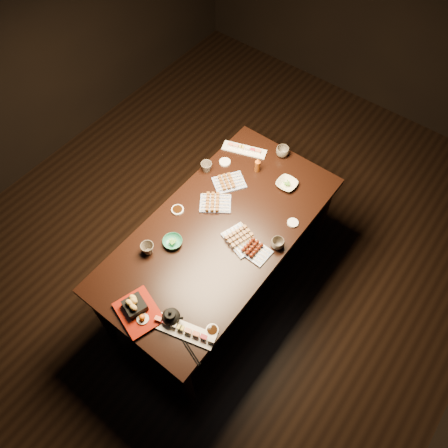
{
  "coord_description": "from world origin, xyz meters",
  "views": [
    {
      "loc": [
        1.14,
        -1.4,
        3.22
      ],
      "look_at": [
        0.16,
        -0.12,
        0.77
      ],
      "focal_mm": 35.0,
      "sensor_mm": 36.0,
      "label": 1
    }
  ],
  "objects_px": {
    "yakitori_plate_left": "(229,181)",
    "edamame_bowl_green": "(173,242)",
    "tempura_tray": "(138,310)",
    "teacup_near_left": "(148,249)",
    "sushi_platter_far": "(244,149)",
    "sushi_platter_near": "(185,330)",
    "teapot": "(171,316)",
    "yakitori_plate_center": "(215,202)",
    "dining_table": "(220,258)",
    "edamame_bowl_cream": "(287,184)",
    "teacup_far_left": "(206,167)",
    "condiment_bottle": "(257,165)",
    "teacup_mid_right": "(278,244)",
    "yakitori_plate_right": "(241,239)",
    "teacup_far_right": "(282,152)"
  },
  "relations": [
    {
      "from": "edamame_bowl_green",
      "to": "tempura_tray",
      "type": "distance_m",
      "value": 0.51
    },
    {
      "from": "yakitori_plate_center",
      "to": "teacup_mid_right",
      "type": "bearing_deg",
      "value": -37.59
    },
    {
      "from": "teacup_near_left",
      "to": "condiment_bottle",
      "type": "bearing_deg",
      "value": 80.89
    },
    {
      "from": "yakitori_plate_center",
      "to": "teacup_far_right",
      "type": "height_order",
      "value": "teacup_far_right"
    },
    {
      "from": "teacup_far_left",
      "to": "edamame_bowl_green",
      "type": "bearing_deg",
      "value": -70.62
    },
    {
      "from": "dining_table",
      "to": "edamame_bowl_cream",
      "type": "distance_m",
      "value": 0.73
    },
    {
      "from": "teacup_near_left",
      "to": "teacup_mid_right",
      "type": "distance_m",
      "value": 0.84
    },
    {
      "from": "tempura_tray",
      "to": "teapot",
      "type": "bearing_deg",
      "value": 44.6
    },
    {
      "from": "sushi_platter_far",
      "to": "teacup_far_right",
      "type": "distance_m",
      "value": 0.29
    },
    {
      "from": "yakitori_plate_right",
      "to": "edamame_bowl_cream",
      "type": "xyz_separation_m",
      "value": [
        -0.02,
        0.57,
        -0.01
      ]
    },
    {
      "from": "dining_table",
      "to": "tempura_tray",
      "type": "xyz_separation_m",
      "value": [
        -0.02,
        -0.76,
        0.43
      ]
    },
    {
      "from": "tempura_tray",
      "to": "teacup_far_left",
      "type": "distance_m",
      "value": 1.18
    },
    {
      "from": "sushi_platter_far",
      "to": "condiment_bottle",
      "type": "bearing_deg",
      "value": 132.11
    },
    {
      "from": "yakitori_plate_center",
      "to": "edamame_bowl_green",
      "type": "relative_size",
      "value": 1.65
    },
    {
      "from": "yakitori_plate_center",
      "to": "edamame_bowl_green",
      "type": "xyz_separation_m",
      "value": [
        -0.02,
        -0.42,
        -0.01
      ]
    },
    {
      "from": "sushi_platter_far",
      "to": "yakitori_plate_center",
      "type": "bearing_deg",
      "value": 85.14
    },
    {
      "from": "yakitori_plate_left",
      "to": "teacup_mid_right",
      "type": "height_order",
      "value": "teacup_mid_right"
    },
    {
      "from": "tempura_tray",
      "to": "teacup_far_right",
      "type": "height_order",
      "value": "tempura_tray"
    },
    {
      "from": "tempura_tray",
      "to": "teacup_far_left",
      "type": "xyz_separation_m",
      "value": [
        -0.38,
        1.11,
        -0.01
      ]
    },
    {
      "from": "tempura_tray",
      "to": "teacup_near_left",
      "type": "bearing_deg",
      "value": 142.95
    },
    {
      "from": "condiment_bottle",
      "to": "teapot",
      "type": "bearing_deg",
      "value": -78.05
    },
    {
      "from": "yakitori_plate_center",
      "to": "tempura_tray",
      "type": "relative_size",
      "value": 0.78
    },
    {
      "from": "edamame_bowl_green",
      "to": "edamame_bowl_cream",
      "type": "bearing_deg",
      "value": 69.41
    },
    {
      "from": "teacup_far_right",
      "to": "condiment_bottle",
      "type": "relative_size",
      "value": 0.77
    },
    {
      "from": "teacup_far_right",
      "to": "edamame_bowl_cream",
      "type": "bearing_deg",
      "value": -50.18
    },
    {
      "from": "yakitori_plate_center",
      "to": "yakitori_plate_left",
      "type": "xyz_separation_m",
      "value": [
        -0.04,
        0.21,
        0.0
      ]
    },
    {
      "from": "sushi_platter_far",
      "to": "teapot",
      "type": "bearing_deg",
      "value": 89.08
    },
    {
      "from": "teacup_far_left",
      "to": "sushi_platter_near",
      "type": "bearing_deg",
      "value": -56.99
    },
    {
      "from": "teacup_near_left",
      "to": "dining_table",
      "type": "bearing_deg",
      "value": 57.31
    },
    {
      "from": "edamame_bowl_green",
      "to": "teacup_mid_right",
      "type": "xyz_separation_m",
      "value": [
        0.55,
        0.4,
        0.01
      ]
    },
    {
      "from": "teacup_mid_right",
      "to": "teacup_far_right",
      "type": "relative_size",
      "value": 0.9
    },
    {
      "from": "teacup_near_left",
      "to": "teacup_far_left",
      "type": "height_order",
      "value": "teacup_near_left"
    },
    {
      "from": "yakitori_plate_right",
      "to": "teacup_far_right",
      "type": "xyz_separation_m",
      "value": [
        -0.2,
        0.8,
        0.01
      ]
    },
    {
      "from": "yakitori_plate_right",
      "to": "condiment_bottle",
      "type": "bearing_deg",
      "value": 132.71
    },
    {
      "from": "teacup_mid_right",
      "to": "teacup_far_right",
      "type": "height_order",
      "value": "teacup_far_right"
    },
    {
      "from": "sushi_platter_near",
      "to": "condiment_bottle",
      "type": "distance_m",
      "value": 1.31
    },
    {
      "from": "sushi_platter_far",
      "to": "teacup_near_left",
      "type": "xyz_separation_m",
      "value": [
        0.03,
        -1.1,
        0.02
      ]
    },
    {
      "from": "dining_table",
      "to": "condiment_bottle",
      "type": "xyz_separation_m",
      "value": [
        -0.1,
        0.58,
        0.44
      ]
    },
    {
      "from": "teapot",
      "to": "sushi_platter_near",
      "type": "bearing_deg",
      "value": -29.6
    },
    {
      "from": "sushi_platter_far",
      "to": "sushi_platter_near",
      "type": "bearing_deg",
      "value": 93.05
    },
    {
      "from": "teacup_far_left",
      "to": "teacup_near_left",
      "type": "bearing_deg",
      "value": -80.01
    },
    {
      "from": "yakitori_plate_center",
      "to": "teapot",
      "type": "bearing_deg",
      "value": -104.32
    },
    {
      "from": "edamame_bowl_cream",
      "to": "tempura_tray",
      "type": "bearing_deg",
      "value": -96.98
    },
    {
      "from": "teacup_far_right",
      "to": "dining_table",
      "type": "bearing_deg",
      "value": -87.11
    },
    {
      "from": "yakitori_plate_left",
      "to": "yakitori_plate_center",
      "type": "bearing_deg",
      "value": -135.31
    },
    {
      "from": "dining_table",
      "to": "sushi_platter_far",
      "type": "height_order",
      "value": "sushi_platter_far"
    },
    {
      "from": "edamame_bowl_cream",
      "to": "teapot",
      "type": "distance_m",
      "value": 1.26
    },
    {
      "from": "yakitori_plate_left",
      "to": "edamame_bowl_green",
      "type": "xyz_separation_m",
      "value": [
        0.01,
        -0.63,
        -0.01
      ]
    },
    {
      "from": "tempura_tray",
      "to": "teapot",
      "type": "xyz_separation_m",
      "value": [
        0.18,
        0.09,
        0.0
      ]
    },
    {
      "from": "sushi_platter_far",
      "to": "yakitori_plate_center",
      "type": "height_order",
      "value": "yakitori_plate_center"
    }
  ]
}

